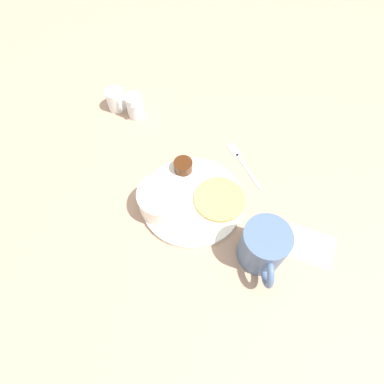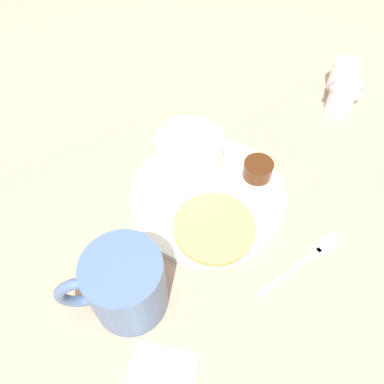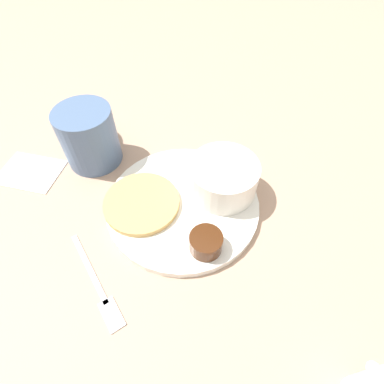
{
  "view_description": "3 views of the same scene",
  "coord_description": "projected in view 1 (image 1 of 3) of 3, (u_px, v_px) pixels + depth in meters",
  "views": [
    {
      "loc": [
        -0.18,
        0.28,
        0.6
      ],
      "look_at": [
        0.0,
        -0.0,
        0.04
      ],
      "focal_mm": 28.0,
      "sensor_mm": 36.0,
      "label": 1
    },
    {
      "loc": [
        -0.31,
        -0.1,
        0.47
      ],
      "look_at": [
        -0.02,
        0.02,
        0.03
      ],
      "focal_mm": 35.0,
      "sensor_mm": 36.0,
      "label": 2
    },
    {
      "loc": [
        0.12,
        -0.24,
        0.38
      ],
      "look_at": [
        0.01,
        0.01,
        0.03
      ],
      "focal_mm": 28.0,
      "sensor_mm": 36.0,
      "label": 3
    }
  ],
  "objects": [
    {
      "name": "napkin",
      "position": [
        310.0,
        246.0,
        0.63
      ],
      "size": [
        0.11,
        0.09,
        0.0
      ],
      "color": "white",
      "rests_on": "ground_plane"
    },
    {
      "name": "bowl",
      "position": [
        162.0,
        199.0,
        0.65
      ],
      "size": [
        0.11,
        0.11,
        0.05
      ],
      "color": "white",
      "rests_on": "plate"
    },
    {
      "name": "coffee_mug",
      "position": [
        263.0,
        247.0,
        0.58
      ],
      "size": [
        0.1,
        0.12,
        0.1
      ],
      "color": "slate",
      "rests_on": "ground_plane"
    },
    {
      "name": "creamer_pitcher_far",
      "position": [
        116.0,
        100.0,
        0.82
      ],
      "size": [
        0.07,
        0.05,
        0.06
      ],
      "color": "white",
      "rests_on": "ground_plane"
    },
    {
      "name": "creamer_pitcher_near",
      "position": [
        135.0,
        106.0,
        0.8
      ],
      "size": [
        0.05,
        0.06,
        0.07
      ],
      "color": "white",
      "rests_on": "ground_plane"
    },
    {
      "name": "butter_ramekin",
      "position": [
        154.0,
        198.0,
        0.66
      ],
      "size": [
        0.04,
        0.04,
        0.04
      ],
      "color": "white",
      "rests_on": "plate"
    },
    {
      "name": "fork",
      "position": [
        241.0,
        160.0,
        0.75
      ],
      "size": [
        0.14,
        0.09,
        0.0
      ],
      "color": "silver",
      "rests_on": "ground_plane"
    },
    {
      "name": "plate",
      "position": [
        192.0,
        200.0,
        0.69
      ],
      "size": [
        0.23,
        0.23,
        0.01
      ],
      "color": "white",
      "rests_on": "ground_plane"
    },
    {
      "name": "ground_plane",
      "position": [
        192.0,
        201.0,
        0.69
      ],
      "size": [
        4.0,
        4.0,
        0.0
      ],
      "primitive_type": "plane",
      "color": "tan"
    },
    {
      "name": "pancake_stack",
      "position": [
        220.0,
        199.0,
        0.68
      ],
      "size": [
        0.12,
        0.12,
        0.01
      ],
      "color": "tan",
      "rests_on": "plate"
    },
    {
      "name": "syrup_cup",
      "position": [
        183.0,
        166.0,
        0.71
      ],
      "size": [
        0.05,
        0.05,
        0.03
      ],
      "color": "#47230F",
      "rests_on": "plate"
    }
  ]
}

